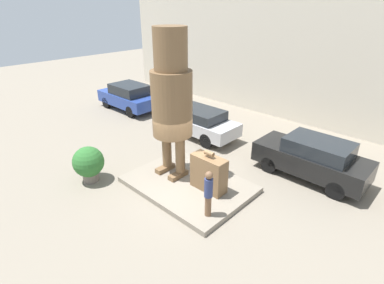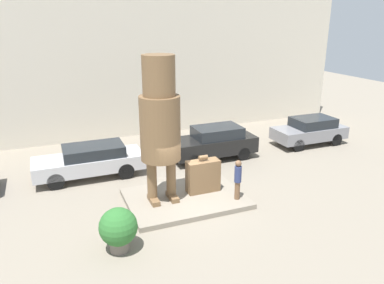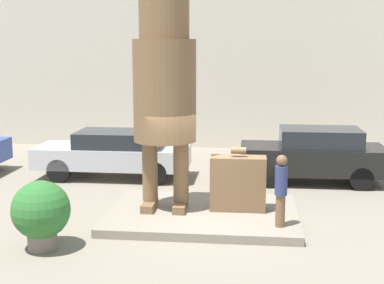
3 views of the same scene
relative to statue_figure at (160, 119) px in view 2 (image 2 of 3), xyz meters
The scene contains 10 objects.
ground_plane 3.48m from the statue_figure, ahead, with size 60.00×60.00×0.00m, color gray.
pedestal 3.39m from the statue_figure, ahead, with size 4.46×3.23×0.19m.
building_backdrop 9.26m from the statue_figure, 84.40° to the left, with size 28.00×0.60×7.93m.
statue_figure is the anchor object (origin of this frame).
giant_suitcase 3.05m from the statue_figure, ahead, with size 1.31×0.54×1.52m.
tourist 3.68m from the statue_figure, 21.45° to the right, with size 0.27×0.27×1.58m.
parked_car_silver 4.92m from the statue_figure, 121.14° to the left, with size 4.72×1.72×1.47m.
parked_car_black 5.89m from the statue_figure, 43.18° to the left, with size 4.24×1.71×1.64m.
parked_car_grey 10.78m from the statue_figure, 20.63° to the left, with size 4.08×1.74×1.51m.
planter_pot 4.12m from the statue_figure, 131.46° to the right, with size 1.17×1.17×1.41m.
Camera 2 is at (-4.64, -12.24, 6.82)m, focal length 35.00 mm.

